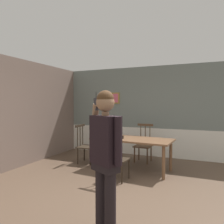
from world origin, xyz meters
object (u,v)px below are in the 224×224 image
at_px(chair_near_window, 117,158).
at_px(chair_by_doorway, 86,145).
at_px(dining_table, 132,142).
at_px(person_figure, 106,150).
at_px(chair_at_table_head, 143,144).

relative_size(chair_near_window, chair_by_doorway, 0.95).
bearing_deg(dining_table, chair_near_window, -94.28).
relative_size(dining_table, person_figure, 1.11).
xyz_separation_m(dining_table, chair_near_window, (-0.06, -0.82, -0.21)).
bearing_deg(chair_at_table_head, dining_table, 88.80).
xyz_separation_m(chair_near_window, person_figure, (0.54, -1.72, 0.56)).
height_order(dining_table, chair_at_table_head, chair_at_table_head).
bearing_deg(person_figure, chair_by_doorway, -28.04).
xyz_separation_m(dining_table, chair_at_table_head, (0.06, 0.82, -0.20)).
height_order(dining_table, chair_by_doorway, chair_by_doorway).
xyz_separation_m(chair_by_doorway, chair_at_table_head, (1.40, 0.73, -0.00)).
bearing_deg(chair_at_table_head, person_figure, 100.17).
distance_m(dining_table, chair_at_table_head, 0.85).
height_order(chair_near_window, chair_at_table_head, chair_at_table_head).
bearing_deg(person_figure, dining_table, -51.89).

